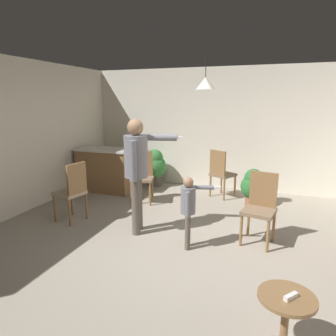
{
  "coord_description": "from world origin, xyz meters",
  "views": [
    {
      "loc": [
        1.05,
        -3.66,
        1.97
      ],
      "look_at": [
        -0.42,
        0.46,
        1.0
      ],
      "focal_mm": 32.4,
      "sensor_mm": 36.0,
      "label": 1
    }
  ],
  "objects": [
    {
      "name": "kitchen_counter",
      "position": [
        -2.45,
        2.05,
        0.48
      ],
      "size": [
        1.26,
        0.66,
        0.95
      ],
      "color": "olive",
      "rests_on": "ground"
    },
    {
      "name": "dining_chair_by_counter",
      "position": [
        0.91,
        0.55,
        0.55
      ],
      "size": [
        0.49,
        0.49,
        1.0
      ],
      "rotation": [
        0.0,
        0.0,
        2.95
      ],
      "color": "olive",
      "rests_on": "ground"
    },
    {
      "name": "wall_back",
      "position": [
        0.0,
        3.2,
        1.35
      ],
      "size": [
        6.4,
        0.1,
        2.7
      ],
      "primitive_type": "cube",
      "color": "silver",
      "rests_on": "ground"
    },
    {
      "name": "dining_chair_spare",
      "position": [
        -2.04,
        0.31,
        0.55
      ],
      "size": [
        0.5,
        0.5,
        1.0
      ],
      "rotation": [
        0.0,
        0.0,
        1.37
      ],
      "color": "olive",
      "rests_on": "ground"
    },
    {
      "name": "person_adult",
      "position": [
        -0.84,
        0.28,
        1.07
      ],
      "size": [
        0.79,
        0.62,
        1.72
      ],
      "rotation": [
        0.0,
        0.0,
        -1.33
      ],
      "color": "#60564C",
      "rests_on": "ground"
    },
    {
      "name": "person_child",
      "position": [
        0.02,
        0.03,
        0.62
      ],
      "size": [
        0.49,
        0.38,
        1.0
      ],
      "rotation": [
        0.0,
        0.0,
        -1.32
      ],
      "color": "#60564C",
      "rests_on": "ground"
    },
    {
      "name": "potted_plant_corner",
      "position": [
        0.71,
        2.09,
        0.4
      ],
      "size": [
        0.47,
        0.47,
        0.72
      ],
      "color": "brown",
      "rests_on": "ground"
    },
    {
      "name": "ceiling_light_pendant",
      "position": [
        -0.1,
        1.38,
        2.25
      ],
      "size": [
        0.32,
        0.32,
        0.55
      ],
      "color": "silver"
    },
    {
      "name": "dining_chair_near_wall",
      "position": [
        -1.38,
        1.64,
        0.55
      ],
      "size": [
        0.52,
        0.52,
        1.0
      ],
      "rotation": [
        0.0,
        0.0,
        3.41
      ],
      "color": "olive",
      "rests_on": "ground"
    },
    {
      "name": "potted_plant_by_wall",
      "position": [
        -1.6,
        2.79,
        0.48
      ],
      "size": [
        0.57,
        0.57,
        0.87
      ],
      "color": "#4C4742",
      "rests_on": "ground"
    },
    {
      "name": "dining_chair_centre_back",
      "position": [
        0.03,
        2.41,
        0.55
      ],
      "size": [
        0.57,
        0.57,
        1.0
      ],
      "rotation": [
        0.0,
        0.0,
        5.79
      ],
      "color": "olive",
      "rests_on": "ground"
    },
    {
      "name": "spare_remote_on_table",
      "position": [
        1.24,
        -1.46,
        0.54
      ],
      "size": [
        0.11,
        0.12,
        0.04
      ],
      "primitive_type": "cube",
      "rotation": [
        0.0,
        0.0,
        2.46
      ],
      "color": "white",
      "rests_on": "side_table_by_couch"
    },
    {
      "name": "side_table_by_couch",
      "position": [
        1.22,
        -1.44,
        0.33
      ],
      "size": [
        0.44,
        0.44,
        0.52
      ],
      "color": "olive",
      "rests_on": "ground"
    },
    {
      "name": "ground",
      "position": [
        0.0,
        0.0,
        0.0
      ],
      "size": [
        7.68,
        7.68,
        0.0
      ],
      "primitive_type": "plane",
      "color": "#9E9384"
    }
  ]
}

